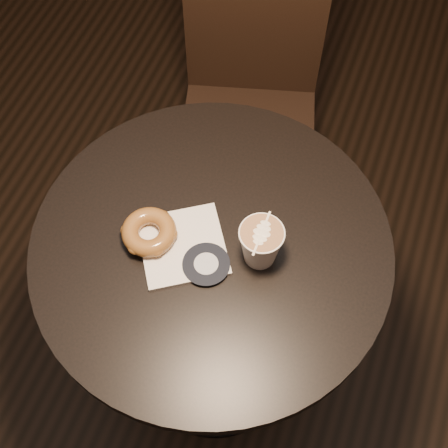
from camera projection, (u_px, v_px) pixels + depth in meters
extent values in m
plane|color=black|center=(216.00, 361.00, 1.85)|extent=(4.50, 4.50, 0.00)
cylinder|color=black|center=(211.00, 247.00, 1.21)|extent=(0.70, 0.70, 0.03)
cylinder|color=black|center=(214.00, 316.00, 1.52)|extent=(0.07, 0.07, 0.70)
cylinder|color=black|center=(216.00, 360.00, 1.84)|extent=(0.44, 0.44, 0.02)
cube|color=black|center=(248.00, 133.00, 1.75)|extent=(0.45, 0.45, 0.04)
cube|color=black|center=(255.00, 17.00, 1.60)|extent=(0.36, 0.14, 0.50)
cylinder|color=black|center=(190.00, 214.00, 1.86)|extent=(0.03, 0.03, 0.41)
cylinder|color=black|center=(295.00, 221.00, 1.84)|extent=(0.03, 0.03, 0.41)
cylinder|color=black|center=(201.00, 131.00, 2.01)|extent=(0.03, 0.03, 0.41)
cylinder|color=black|center=(297.00, 137.00, 2.00)|extent=(0.03, 0.03, 0.41)
cube|color=white|center=(183.00, 246.00, 1.19)|extent=(0.22, 0.22, 0.01)
torus|color=brown|center=(149.00, 232.00, 1.18)|extent=(0.11, 0.11, 0.03)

